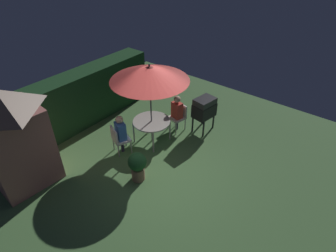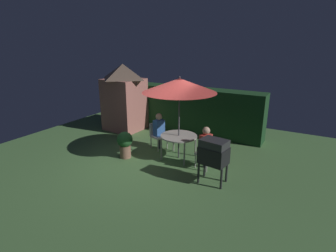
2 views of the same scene
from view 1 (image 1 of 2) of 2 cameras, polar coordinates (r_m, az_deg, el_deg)
ground_plane at (r=8.10m, az=-1.53°, el=-7.90°), size 11.00×11.00×0.00m
hedge_backdrop at (r=9.77m, az=-17.70°, el=5.18°), size 5.64×0.81×1.82m
garden_shed at (r=7.78m, az=-29.14°, el=-2.12°), size 1.64×1.53×2.71m
patio_table at (r=8.56m, az=-3.38°, el=0.70°), size 1.15×1.15×0.76m
patio_umbrella at (r=7.76m, az=-3.80°, el=10.71°), size 2.24×2.24×2.60m
bbq_grill at (r=9.03m, az=7.44°, el=3.61°), size 0.77×0.60×1.20m
chair_near_shed at (r=9.22m, az=2.23°, el=2.24°), size 0.56×0.55×0.90m
chair_far_side at (r=8.32m, az=-10.06°, el=-2.48°), size 0.60×0.60×0.90m
potted_plant_by_shed at (r=7.40m, az=-6.26°, el=-7.97°), size 0.50×0.50×0.86m
person_in_red at (r=9.04m, az=1.85°, el=3.46°), size 0.31×0.39×1.26m
person_in_blue at (r=8.19m, az=-9.69°, el=-0.84°), size 0.35×0.40×1.26m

